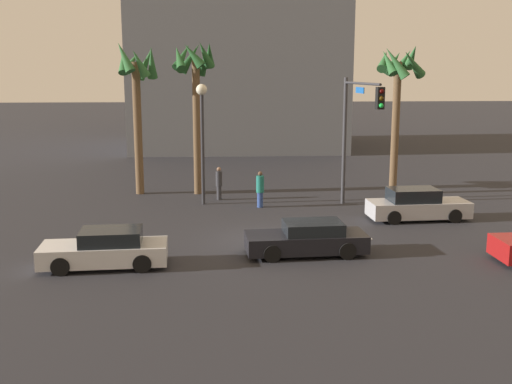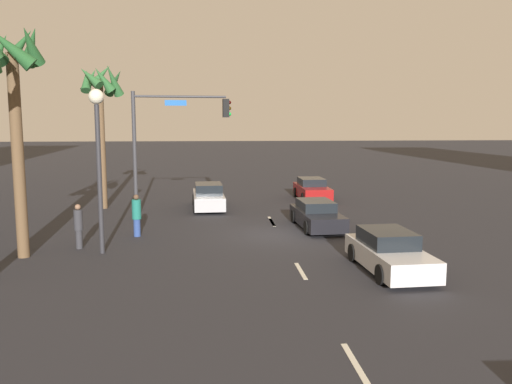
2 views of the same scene
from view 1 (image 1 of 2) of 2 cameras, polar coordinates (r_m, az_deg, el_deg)
The scene contains 15 objects.
ground_plane at distance 25.04m, azimuth 1.05°, elevation -4.57°, with size 220.00×220.00×0.00m, color #28282D.
lane_stripe_2 at distance 25.25m, azimuth -12.14°, elevation -4.68°, with size 1.98×0.14×0.01m, color silver.
lane_stripe_3 at distance 25.41m, azimuth 7.35°, elevation -4.41°, with size 2.03×0.14×0.01m, color silver.
lane_stripe_4 at distance 25.47m, azimuth 8.03°, elevation -4.39°, with size 2.50×0.14×0.01m, color silver.
car_0 at distance 22.31m, azimuth -13.81°, elevation -5.23°, with size 4.49×2.02×1.35m.
car_2 at distance 29.35m, azimuth 14.77°, elevation -1.21°, with size 4.68×1.97×1.48m.
car_4 at distance 23.16m, azimuth 4.81°, elevation -4.39°, with size 4.60×2.01×1.27m.
traffic_signal at distance 30.07m, azimuth 9.27°, elevation 6.47°, with size 0.80×5.05×6.48m.
streetlamp at distance 31.25m, azimuth -5.04°, elevation 6.62°, with size 0.56×0.56×6.16m.
pedestrian_0 at distance 32.73m, azimuth -3.47°, elevation 0.88°, with size 0.48×0.48×1.77m.
pedestrian_1 at distance 30.87m, azimuth 0.39°, elevation 0.33°, with size 0.47×0.47×1.84m.
palm_tree_0 at distance 34.53m, azimuth 13.09°, elevation 10.11°, with size 2.75×2.71×8.30m.
palm_tree_1 at distance 34.40m, azimuth -11.00°, elevation 9.77°, with size 2.38×2.71×8.40m.
palm_tree_2 at distance 34.01m, azimuth -5.70°, elevation 10.69°, with size 2.56×2.50×8.42m.
building_0 at distance 55.74m, azimuth -1.74°, elevation 17.45°, with size 18.01×13.34×25.61m, color slate.
Camera 1 is at (-1.96, -24.00, 6.86)m, focal length 42.93 mm.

